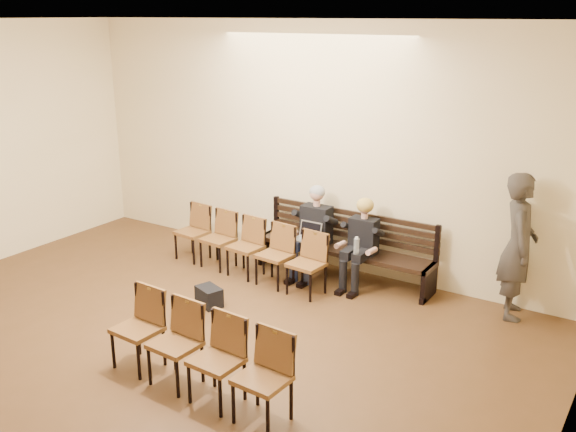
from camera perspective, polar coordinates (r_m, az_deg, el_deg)
name	(u,v)px	position (r m, az deg, el deg)	size (l,w,h in m)	color
room_walls	(68,138)	(5.91, -19.00, 6.59)	(8.02, 10.01, 3.51)	#F9E3B2
bench	(343,263)	(9.04, 4.93, -4.18)	(2.60, 0.90, 0.45)	black
seated_man	(313,233)	(9.00, 2.21, -1.54)	(0.52, 0.71, 1.24)	black
seated_woman	(360,249)	(8.69, 6.42, -2.89)	(0.46, 0.64, 1.08)	black
laptop	(305,241)	(8.83, 1.55, -2.24)	(0.33, 0.26, 0.24)	silver
water_bottle	(356,254)	(8.43, 6.08, -3.34)	(0.07, 0.07, 0.24)	silver
bag	(209,296)	(8.28, -7.03, -7.11)	(0.34, 0.23, 0.25)	black
passerby	(519,235)	(8.12, 19.88, -1.63)	(0.76, 0.50, 2.08)	#36312C
chair_row_front	(245,247)	(9.06, -3.81, -2.80)	(2.56, 0.46, 0.83)	brown
chair_row_back	(195,353)	(6.40, -8.26, -11.95)	(2.09, 0.47, 0.86)	brown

